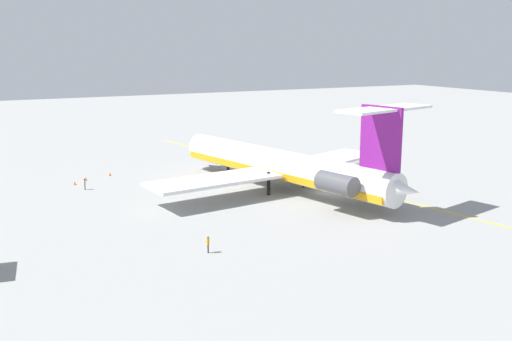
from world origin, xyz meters
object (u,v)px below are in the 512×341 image
(ground_crew_near_tail, at_px, (235,150))
(safety_cone_tail, at_px, (110,174))
(safety_cone_wingtip, at_px, (75,183))
(safety_cone_nose, at_px, (86,179))
(main_jetliner, at_px, (287,166))
(ground_crew_portside, at_px, (208,242))
(ground_crew_near_nose, at_px, (85,183))

(ground_crew_near_tail, distance_m, safety_cone_tail, 26.20)
(ground_crew_near_tail, xyz_separation_m, safety_cone_wingtip, (-10.24, 31.66, -0.85))
(safety_cone_nose, bearing_deg, safety_cone_tail, -68.35)
(safety_cone_nose, bearing_deg, main_jetliner, -129.29)
(ground_crew_portside, relative_size, safety_cone_nose, 3.22)
(main_jetliner, distance_m, ground_crew_near_nose, 29.60)
(ground_crew_portside, distance_m, safety_cone_wingtip, 37.32)
(ground_crew_portside, xyz_separation_m, safety_cone_nose, (39.00, 4.55, -0.85))
(ground_crew_portside, xyz_separation_m, safety_cone_wingtip, (36.72, 6.63, -0.85))
(ground_crew_portside, bearing_deg, ground_crew_near_tail, -85.12)
(safety_cone_tail, bearing_deg, main_jetliner, -136.82)
(ground_crew_near_nose, xyz_separation_m, safety_cone_wingtip, (3.81, 0.78, -0.78))
(ground_crew_portside, bearing_deg, safety_cone_nose, -50.41)
(ground_crew_portside, bearing_deg, safety_cone_wingtip, -46.83)
(ground_crew_near_nose, xyz_separation_m, safety_cone_nose, (6.09, -1.29, -0.78))
(safety_cone_tail, bearing_deg, safety_cone_wingtip, 122.24)
(main_jetliner, distance_m, ground_crew_portside, 27.66)
(ground_crew_near_nose, relative_size, ground_crew_near_tail, 0.94)
(ground_crew_portside, relative_size, safety_cone_wingtip, 3.22)
(safety_cone_nose, bearing_deg, ground_crew_near_tail, -74.95)
(safety_cone_nose, bearing_deg, safety_cone_wingtip, 137.72)
(safety_cone_nose, bearing_deg, ground_crew_near_nose, 168.00)
(main_jetliner, xyz_separation_m, ground_crew_near_tail, (28.10, -4.96, -2.58))
(safety_cone_nose, height_order, safety_cone_wingtip, same)
(main_jetliner, distance_m, safety_cone_nose, 32.00)
(ground_crew_near_tail, relative_size, safety_cone_nose, 3.23)
(ground_crew_near_nose, height_order, ground_crew_near_tail, ground_crew_near_tail)
(main_jetliner, distance_m, safety_cone_wingtip, 32.31)
(safety_cone_tail, bearing_deg, ground_crew_portside, -179.46)
(ground_crew_near_tail, xyz_separation_m, ground_crew_portside, (-46.95, 25.03, -0.00))
(main_jetliner, bearing_deg, ground_crew_near_tail, -23.15)
(main_jetliner, height_order, ground_crew_portside, main_jetliner)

